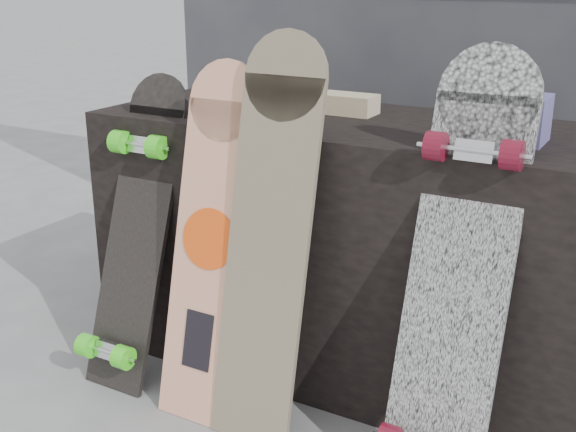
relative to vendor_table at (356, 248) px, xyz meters
The scene contains 9 objects.
vendor_table is the anchor object (origin of this frame).
booth 1.10m from the vendor_table, 90.00° to the left, with size 2.40×0.22×2.20m.
merch_box_purple 0.62m from the vendor_table, behind, with size 0.18×0.12×0.10m, color #3D356E.
merch_box_small 0.65m from the vendor_table, ahead, with size 0.14×0.14×0.12m, color #3D356E.
merch_box_flat 0.45m from the vendor_table, 142.65° to the left, with size 0.22×0.10×0.06m, color #D1B78C.
longboard_geisha 0.49m from the vendor_table, 123.90° to the right, with size 0.23×0.26×1.00m.
longboard_celtic 0.44m from the vendor_table, 100.31° to the right, with size 0.24×0.25×1.08m.
longboard_cascadia 0.57m from the vendor_table, 39.78° to the right, with size 0.25×0.39×1.06m.
skateboard_dark 0.68m from the vendor_table, 148.30° to the right, with size 0.21×0.39×0.93m.
Camera 1 is at (0.84, -1.42, 1.22)m, focal length 45.00 mm.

